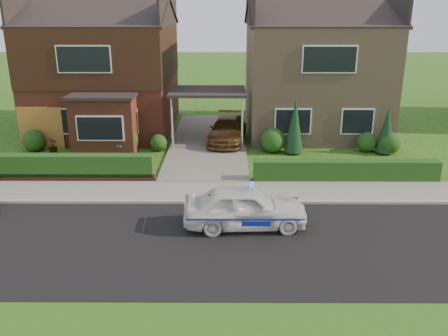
{
  "coord_description": "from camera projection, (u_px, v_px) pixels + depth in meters",
  "views": [
    {
      "loc": [
        0.93,
        -12.78,
        6.88
      ],
      "look_at": [
        0.85,
        3.5,
        1.22
      ],
      "focal_mm": 38.0,
      "sensor_mm": 36.0,
      "label": 1
    }
  ],
  "objects": [
    {
      "name": "ground",
      "position": [
        195.0,
        244.0,
        14.34
      ],
      "size": [
        120.0,
        120.0,
        0.0
      ],
      "primitive_type": "plane",
      "color": "#1B5416",
      "rests_on": "ground"
    },
    {
      "name": "house_right",
      "position": [
        314.0,
        65.0,
        26.33
      ],
      "size": [
        7.5,
        8.06,
        7.25
      ],
      "color": "#917859",
      "rests_on": "ground"
    },
    {
      "name": "house_left",
      "position": [
        105.0,
        62.0,
        26.24
      ],
      "size": [
        7.5,
        9.53,
        7.25
      ],
      "color": "brown",
      "rests_on": "ground"
    },
    {
      "name": "shrub_left_far",
      "position": [
        34.0,
        141.0,
        23.17
      ],
      "size": [
        1.08,
        1.08,
        1.08
      ],
      "primitive_type": "sphere",
      "color": "#153A12",
      "rests_on": "ground"
    },
    {
      "name": "sidewalk",
      "position": [
        202.0,
        192.0,
        18.19
      ],
      "size": [
        60.0,
        2.0,
        0.1
      ],
      "primitive_type": "cube",
      "color": "slate",
      "rests_on": "ground"
    },
    {
      "name": "hedge_right",
      "position": [
        345.0,
        182.0,
        19.37
      ],
      "size": [
        7.5,
        0.55,
        0.8
      ],
      "primitive_type": "cube",
      "color": "#153A12",
      "rests_on": "ground"
    },
    {
      "name": "conifer_a",
      "position": [
        295.0,
        127.0,
        22.58
      ],
      "size": [
        0.9,
        0.9,
        2.6
      ],
      "primitive_type": "cone",
      "color": "black",
      "rests_on": "ground"
    },
    {
      "name": "shrub_right_far",
      "position": [
        389.0,
        143.0,
        22.81
      ],
      "size": [
        1.08,
        1.08,
        1.08
      ],
      "primitive_type": "sphere",
      "color": "#153A12",
      "rests_on": "ground"
    },
    {
      "name": "shrub_left_mid",
      "position": [
        124.0,
        139.0,
        22.92
      ],
      "size": [
        1.32,
        1.32,
        1.32
      ],
      "primitive_type": "sphere",
      "color": "#153A12",
      "rests_on": "ground"
    },
    {
      "name": "driveway",
      "position": [
        208.0,
        142.0,
        24.71
      ],
      "size": [
        3.8,
        12.0,
        0.12
      ],
      "primitive_type": "cube",
      "color": "#666059",
      "rests_on": "ground"
    },
    {
      "name": "kerb",
      "position": [
        200.0,
        202.0,
        17.2
      ],
      "size": [
        60.0,
        0.16,
        0.12
      ],
      "primitive_type": "cube",
      "color": "#9E9993",
      "rests_on": "ground"
    },
    {
      "name": "road",
      "position": [
        195.0,
        244.0,
        14.34
      ],
      "size": [
        60.0,
        6.0,
        0.02
      ],
      "primitive_type": "cube",
      "color": "black",
      "rests_on": "ground"
    },
    {
      "name": "police_car",
      "position": [
        245.0,
        207.0,
        15.24
      ],
      "size": [
        3.65,
        4.04,
        1.52
      ],
      "rotation": [
        0.0,
        0.0,
        1.62
      ],
      "color": "silver",
      "rests_on": "ground"
    },
    {
      "name": "shrub_right_near",
      "position": [
        273.0,
        140.0,
        23.01
      ],
      "size": [
        1.2,
        1.2,
        1.2
      ],
      "primitive_type": "sphere",
      "color": "#153A12",
      "rests_on": "ground"
    },
    {
      "name": "driveway_car",
      "position": [
        228.0,
        130.0,
        24.4
      ],
      "size": [
        2.25,
        4.44,
        1.23
      ],
      "primitive_type": "imported",
      "rotation": [
        0.0,
        0.0,
        -0.13
      ],
      "color": "brown",
      "rests_on": "driveway"
    },
    {
      "name": "potted_plant_a",
      "position": [
        120.0,
        149.0,
        22.42
      ],
      "size": [
        0.42,
        0.31,
        0.74
      ],
      "primitive_type": "imported",
      "rotation": [
        0.0,
        0.0,
        -0.14
      ],
      "color": "gray",
      "rests_on": "ground"
    },
    {
      "name": "shrub_left_near",
      "position": [
        158.0,
        143.0,
        23.28
      ],
      "size": [
        0.84,
        0.84,
        0.84
      ],
      "primitive_type": "sphere",
      "color": "#153A12",
      "rests_on": "ground"
    },
    {
      "name": "carport_link",
      "position": [
        208.0,
        92.0,
        23.81
      ],
      "size": [
        3.8,
        3.0,
        2.77
      ],
      "color": "black",
      "rests_on": "ground"
    },
    {
      "name": "hedge_left",
      "position": [
        63.0,
        180.0,
        19.51
      ],
      "size": [
        7.5,
        0.55,
        0.9
      ],
      "primitive_type": "cube",
      "color": "#153A12",
      "rests_on": "ground"
    },
    {
      "name": "potted_plant_c",
      "position": [
        53.0,
        147.0,
        22.75
      ],
      "size": [
        0.43,
        0.43,
        0.76
      ],
      "primitive_type": "imported",
      "rotation": [
        0.0,
        0.0,
        1.58
      ],
      "color": "gray",
      "rests_on": "ground"
    },
    {
      "name": "conifer_b",
      "position": [
        386.0,
        132.0,
        22.63
      ],
      "size": [
        0.9,
        0.9,
        2.2
      ],
      "primitive_type": "cone",
      "color": "black",
      "rests_on": "ground"
    },
    {
      "name": "garage_door",
      "position": [
        41.0,
        128.0,
        23.44
      ],
      "size": [
        2.2,
        0.1,
        2.1
      ],
      "primitive_type": "cube",
      "color": "#985B21",
      "rests_on": "ground"
    },
    {
      "name": "shrub_right_mid",
      "position": [
        367.0,
        142.0,
        23.12
      ],
      "size": [
        0.96,
        0.96,
        0.96
      ],
      "primitive_type": "sphere",
      "color": "#153A12",
      "rests_on": "ground"
    },
    {
      "name": "dwarf_wall",
      "position": [
        61.0,
        177.0,
        19.31
      ],
      "size": [
        7.7,
        0.25,
        0.36
      ],
      "primitive_type": "cube",
      "color": "brown",
      "rests_on": "ground"
    }
  ]
}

